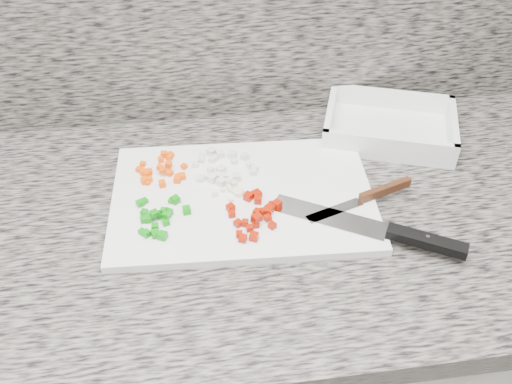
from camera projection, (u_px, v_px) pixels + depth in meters
cabinet at (205, 371)px, 1.25m from camera, size 3.92×0.62×0.86m
countertop at (189, 226)px, 0.96m from camera, size 3.96×0.64×0.04m
cutting_board at (243, 197)px, 0.97m from camera, size 0.46×0.32×0.01m
carrot_pile at (163, 170)px, 1.00m from camera, size 0.09×0.10×0.02m
onion_pile at (223, 168)px, 1.01m from camera, size 0.12×0.11×0.01m
green_pepper_pile at (160, 217)px, 0.91m from camera, size 0.09×0.10×0.02m
red_pepper_pile at (256, 213)px, 0.92m from camera, size 0.09×0.11×0.02m
garlic_pile at (232, 192)px, 0.96m from camera, size 0.06×0.05×0.01m
chef_knife at (392, 233)px, 0.89m from camera, size 0.28×0.19×0.02m
paring_knife at (373, 195)px, 0.95m from camera, size 0.20×0.08×0.02m
tray at (389, 128)px, 1.11m from camera, size 0.29×0.25×0.05m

